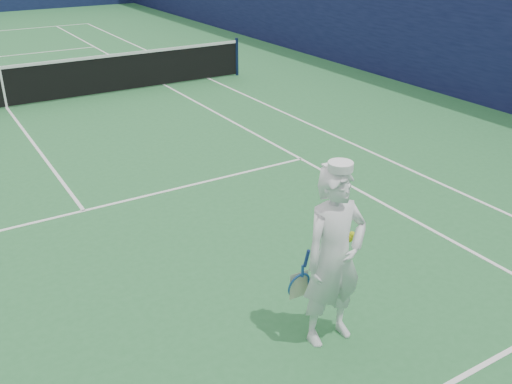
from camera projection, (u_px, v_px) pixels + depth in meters
The scene contains 4 objects.
ground at pixel (7, 108), 13.73m from camera, with size 80.00×80.00×0.00m, color #296D38.
court_markings at pixel (7, 108), 13.72m from camera, with size 11.03×23.83×0.01m.
tennis_net at pixel (3, 86), 13.49m from camera, with size 12.88×0.09×1.07m.
tennis_player at pixel (334, 258), 5.70m from camera, with size 0.79×0.51×2.01m.
Camera 1 is at (-1.83, -14.47, 4.00)m, focal length 40.00 mm.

